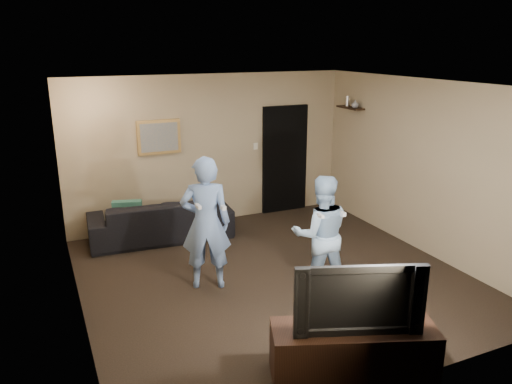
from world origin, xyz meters
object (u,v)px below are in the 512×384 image
sofa (161,219)px  television (357,295)px  tv_console (353,353)px  wii_player_left (206,223)px  wii_player_right (321,234)px

sofa → television: bearing=104.8°
sofa → tv_console: bearing=104.8°
television → tv_console: bearing=-159.2°
wii_player_left → sofa: bearing=94.3°
sofa → wii_player_right: bearing=123.0°
television → wii_player_right: size_ratio=0.78×
wii_player_left → wii_player_right: wii_player_left is taller
television → sofa: bearing=121.4°
sofa → tv_console: (0.80, -4.27, -0.08)m
tv_console → wii_player_right: wii_player_right is taller
sofa → wii_player_left: size_ratio=1.30×
television → wii_player_right: (0.63, 1.66, -0.10)m
sofa → wii_player_right: (1.43, -2.61, 0.44)m
sofa → wii_player_left: bearing=98.5°
sofa → tv_console: sofa is taller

